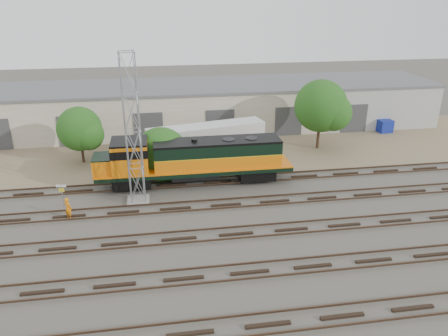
{
  "coord_description": "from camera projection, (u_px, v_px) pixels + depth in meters",
  "views": [
    {
      "loc": [
        -4.96,
        -28.98,
        16.03
      ],
      "look_at": [
        0.24,
        4.0,
        2.2
      ],
      "focal_mm": 35.0,
      "sensor_mm": 36.0,
      "label": 1
    }
  ],
  "objects": [
    {
      "name": "tree_east",
      "position": [
        324.0,
        108.0,
        45.21
      ],
      "size": [
        5.74,
        5.47,
        7.39
      ],
      "color": "#382619",
      "rests_on": "ground"
    },
    {
      "name": "sign_post",
      "position": [
        62.0,
        191.0,
        33.98
      ],
      "size": [
        0.79,
        0.17,
        1.94
      ],
      "color": "gray",
      "rests_on": "ground"
    },
    {
      "name": "dumpster_red",
      "position": [
        385.0,
        126.0,
        52.35
      ],
      "size": [
        1.67,
        1.58,
        1.4
      ],
      "primitive_type": "cube",
      "rotation": [
        0.0,
        0.0,
        0.13
      ],
      "color": "maroon",
      "rests_on": "ground"
    },
    {
      "name": "warehouse",
      "position": [
        198.0,
        106.0,
        53.25
      ],
      "size": [
        58.4,
        10.4,
        5.3
      ],
      "color": "beige",
      "rests_on": "ground"
    },
    {
      "name": "tree_west",
      "position": [
        82.0,
        130.0,
        41.87
      ],
      "size": [
        4.5,
        4.28,
        5.6
      ],
      "color": "#382619",
      "rests_on": "ground"
    },
    {
      "name": "locomotive",
      "position": [
        191.0,
        160.0,
        37.54
      ],
      "size": [
        16.9,
        2.97,
        4.06
      ],
      "color": "black",
      "rests_on": "tracks"
    },
    {
      "name": "tracks",
      "position": [
        236.0,
        234.0,
        30.53
      ],
      "size": [
        80.0,
        20.4,
        0.28
      ],
      "color": "black",
      "rests_on": "ground"
    },
    {
      "name": "tree_mid",
      "position": [
        164.0,
        156.0,
        39.03
      ],
      "size": [
        5.19,
        4.94,
        4.94
      ],
      "color": "#382619",
      "rests_on": "ground"
    },
    {
      "name": "signal_tower",
      "position": [
        133.0,
        134.0,
        33.11
      ],
      "size": [
        1.75,
        1.75,
        11.86
      ],
      "rotation": [
        0.0,
        0.0,
        0.14
      ],
      "color": "gray",
      "rests_on": "ground"
    },
    {
      "name": "dumpster_blue",
      "position": [
        384.0,
        126.0,
        52.11
      ],
      "size": [
        1.73,
        1.64,
        1.5
      ],
      "primitive_type": "cube",
      "rotation": [
        0.0,
        0.0,
        0.09
      ],
      "color": "navy",
      "rests_on": "ground"
    },
    {
      "name": "worker",
      "position": [
        68.0,
        208.0,
        32.45
      ],
      "size": [
        0.74,
        0.7,
        1.7
      ],
      "primitive_type": "imported",
      "rotation": [
        0.0,
        0.0,
        2.49
      ],
      "color": "orange",
      "rests_on": "ground"
    },
    {
      "name": "semi_trailer",
      "position": [
        209.0,
        138.0,
        43.21
      ],
      "size": [
        11.92,
        4.85,
        3.6
      ],
      "rotation": [
        0.0,
        0.0,
        0.22
      ],
      "color": "silver",
      "rests_on": "ground"
    },
    {
      "name": "dirt_strip",
      "position": [
        206.0,
        148.0,
        46.98
      ],
      "size": [
        80.0,
        16.0,
        0.02
      ],
      "primitive_type": "cube",
      "color": "#726047",
      "rests_on": "ground"
    },
    {
      "name": "ground",
      "position": [
        229.0,
        215.0,
        33.29
      ],
      "size": [
        140.0,
        140.0,
        0.0
      ],
      "primitive_type": "plane",
      "color": "#47423A",
      "rests_on": "ground"
    }
  ]
}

